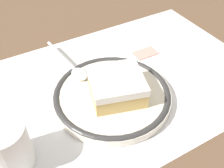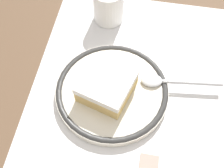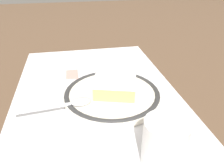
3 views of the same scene
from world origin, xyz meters
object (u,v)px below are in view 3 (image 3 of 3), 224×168
cake_slice (116,83)px  spoon (68,104)px  cup (164,146)px  sugar_packet (72,74)px  plate (112,94)px

cake_slice → spoon: size_ratio=0.72×
cup → cake_slice: bearing=-170.6°
spoon → cup: cup is taller
sugar_packet → spoon: bearing=-4.0°
plate → cake_slice: size_ratio=1.91×
plate → sugar_packet: size_ratio=3.98×
spoon → sugar_packet: spoon is taller
plate → spoon: size_ratio=1.38×
plate → cake_slice: cake_slice is taller
plate → spoon: bearing=-70.8°
cake_slice → spoon: 0.11m
cake_slice → cup: cup is taller
spoon → sugar_packet: 0.16m
cup → spoon: bearing=-139.0°
spoon → sugar_packet: size_ratio=2.88×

